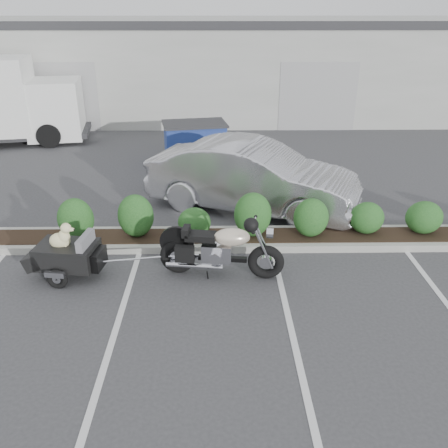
{
  "coord_description": "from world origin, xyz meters",
  "views": [
    {
      "loc": [
        0.08,
        -6.67,
        4.53
      ],
      "look_at": [
        0.2,
        1.5,
        0.75
      ],
      "focal_mm": 38.0,
      "sensor_mm": 36.0,
      "label": 1
    }
  ],
  "objects_px": {
    "motorcycle": "(221,250)",
    "pet_trailer": "(67,254)",
    "dumpster": "(195,143)",
    "sedan": "(253,177)"
  },
  "relations": [
    {
      "from": "motorcycle",
      "to": "pet_trailer",
      "type": "bearing_deg",
      "value": -172.49
    },
    {
      "from": "dumpster",
      "to": "sedan",
      "type": "bearing_deg",
      "value": -77.66
    },
    {
      "from": "motorcycle",
      "to": "pet_trailer",
      "type": "relative_size",
      "value": 1.24
    },
    {
      "from": "pet_trailer",
      "to": "dumpster",
      "type": "relative_size",
      "value": 0.87
    },
    {
      "from": "pet_trailer",
      "to": "sedan",
      "type": "relative_size",
      "value": 0.37
    },
    {
      "from": "sedan",
      "to": "dumpster",
      "type": "height_order",
      "value": "sedan"
    },
    {
      "from": "pet_trailer",
      "to": "dumpster",
      "type": "height_order",
      "value": "dumpster"
    },
    {
      "from": "motorcycle",
      "to": "sedan",
      "type": "xyz_separation_m",
      "value": [
        0.79,
        3.14,
        0.3
      ]
    },
    {
      "from": "sedan",
      "to": "motorcycle",
      "type": "bearing_deg",
      "value": -171.38
    },
    {
      "from": "pet_trailer",
      "to": "motorcycle",
      "type": "bearing_deg",
      "value": 7.51
    }
  ]
}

